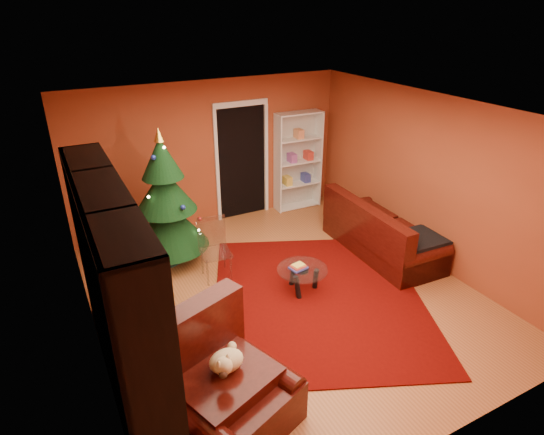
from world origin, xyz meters
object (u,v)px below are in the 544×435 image
dog (226,361)px  acrylic_chair (216,253)px  rug (318,297)px  media_unit (117,293)px  coffee_table (302,279)px  armchair (227,385)px  gift_box_teal (172,253)px  white_bookshelf (298,162)px  gift_box_green (170,240)px  sofa (383,227)px  christmas_tree (166,200)px

dog → acrylic_chair: bearing=51.3°
rug → media_unit: bearing=-173.4°
coffee_table → acrylic_chair: (-0.95, 0.91, 0.23)m
dog → armchair: bearing=-135.0°
gift_box_teal → white_bookshelf: bearing=17.9°
gift_box_green → armchair: armchair is taller
coffee_table → sofa: bearing=11.6°
gift_box_green → white_bookshelf: bearing=8.6°
armchair → gift_box_teal: bearing=63.0°
white_bookshelf → coffee_table: white_bookshelf is taller
white_bookshelf → coffee_table: (-1.45, -2.59, -0.77)m
white_bookshelf → acrylic_chair: bearing=-143.2°
gift_box_teal → white_bookshelf: 3.11m
dog → acrylic_chair: (0.83, 2.43, -0.29)m
media_unit → acrylic_chair: media_unit is taller
armchair → media_unit: bearing=105.9°
white_bookshelf → dog: bearing=-126.3°
gift_box_green → coffee_table: coffee_table is taller
christmas_tree → gift_box_teal: (-0.00, -0.05, -0.90)m
media_unit → white_bookshelf: 5.10m
christmas_tree → white_bookshelf: size_ratio=1.11×
media_unit → dog: (0.76, -0.95, -0.43)m
gift_box_green → gift_box_teal: bearing=-102.1°
christmas_tree → sofa: bearing=-23.3°
acrylic_chair → sofa: bearing=-4.3°
rug → acrylic_chair: size_ratio=4.00×
white_bookshelf → sofa: 2.30m
gift_box_green → coffee_table: bearing=-59.2°
armchair → sofa: armchair is taller
gift_box_green → white_bookshelf: size_ratio=0.12×
media_unit → christmas_tree: media_unit is taller
armchair → acrylic_chair: 2.64m
gift_box_teal → gift_box_green: bearing=77.9°
christmas_tree → white_bookshelf: bearing=17.0°
armchair → sofa: (3.56, 1.95, -0.02)m
media_unit → acrylic_chair: bearing=43.3°
white_bookshelf → acrylic_chair: (-2.40, -1.68, -0.54)m
gift_box_teal → dog: bearing=-96.6°
christmas_tree → gift_box_teal: 0.90m
gift_box_green → acrylic_chair: acrylic_chair is taller
armchair → gift_box_green: bearing=62.4°
gift_box_green → rug: bearing=-60.1°
gift_box_teal → sofa: 3.43m
rug → christmas_tree: size_ratio=1.54×
christmas_tree → coffee_table: (1.40, -1.72, -0.86)m
acrylic_chair → media_unit: bearing=-129.9°
rug → christmas_tree: (-1.51, 1.98, 1.04)m
dog → acrylic_chair: dog is taller
sofa → acrylic_chair: size_ratio=2.56×
gift_box_green → christmas_tree: bearing=-103.2°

